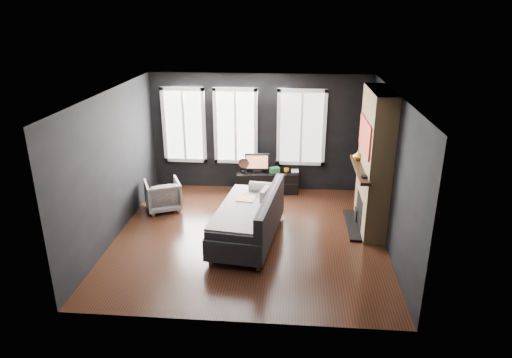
# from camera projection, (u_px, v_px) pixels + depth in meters

# --- Properties ---
(floor) EXTENTS (5.00, 5.00, 0.00)m
(floor) POSITION_uv_depth(u_px,v_px,m) (249.00, 236.00, 8.62)
(floor) COLOR black
(floor) RESTS_ON ground
(ceiling) EXTENTS (5.00, 5.00, 0.00)m
(ceiling) POSITION_uv_depth(u_px,v_px,m) (249.00, 94.00, 7.66)
(ceiling) COLOR white
(ceiling) RESTS_ON ground
(wall_back) EXTENTS (5.00, 0.02, 2.70)m
(wall_back) POSITION_uv_depth(u_px,v_px,m) (260.00, 133.00, 10.47)
(wall_back) COLOR black
(wall_back) RESTS_ON ground
(wall_left) EXTENTS (0.02, 5.00, 2.70)m
(wall_left) POSITION_uv_depth(u_px,v_px,m) (113.00, 165.00, 8.34)
(wall_left) COLOR black
(wall_left) RESTS_ON ground
(wall_right) EXTENTS (0.02, 5.00, 2.70)m
(wall_right) POSITION_uv_depth(u_px,v_px,m) (392.00, 173.00, 7.95)
(wall_right) COLOR black
(wall_right) RESTS_ON ground
(windows) EXTENTS (4.00, 0.16, 1.76)m
(windows) POSITION_uv_depth(u_px,v_px,m) (239.00, 88.00, 10.10)
(windows) COLOR white
(windows) RESTS_ON wall_back
(fireplace) EXTENTS (0.70, 1.62, 2.70)m
(fireplace) POSITION_uv_depth(u_px,v_px,m) (374.00, 162.00, 8.52)
(fireplace) COLOR #93724C
(fireplace) RESTS_ON floor
(sofa) EXTENTS (1.39, 2.35, 0.96)m
(sofa) POSITION_uv_depth(u_px,v_px,m) (248.00, 216.00, 8.34)
(sofa) COLOR #272629
(sofa) RESTS_ON floor
(stripe_pillow) EXTENTS (0.18, 0.40, 0.38)m
(stripe_pillow) POSITION_uv_depth(u_px,v_px,m) (265.00, 198.00, 8.58)
(stripe_pillow) COLOR gray
(stripe_pillow) RESTS_ON sofa
(armchair) EXTENTS (0.90, 0.88, 0.72)m
(armchair) POSITION_uv_depth(u_px,v_px,m) (163.00, 194.00, 9.65)
(armchair) COLOR silver
(armchair) RESTS_ON floor
(media_console) EXTENTS (1.45, 0.59, 0.49)m
(media_console) POSITION_uv_depth(u_px,v_px,m) (267.00, 182.00, 10.60)
(media_console) COLOR black
(media_console) RESTS_ON floor
(monitor) EXTENTS (0.57, 0.15, 0.51)m
(monitor) POSITION_uv_depth(u_px,v_px,m) (257.00, 162.00, 10.44)
(monitor) COLOR black
(monitor) RESTS_ON media_console
(desk_fan) EXTENTS (0.27, 0.27, 0.36)m
(desk_fan) POSITION_uv_depth(u_px,v_px,m) (244.00, 165.00, 10.47)
(desk_fan) COLOR #9F9F9F
(desk_fan) RESTS_ON media_console
(mug) EXTENTS (0.14, 0.12, 0.13)m
(mug) POSITION_uv_depth(u_px,v_px,m) (286.00, 170.00, 10.50)
(mug) COLOR orange
(mug) RESTS_ON media_console
(book) EXTENTS (0.17, 0.03, 0.23)m
(book) POSITION_uv_depth(u_px,v_px,m) (291.00, 166.00, 10.54)
(book) COLOR #A9A488
(book) RESTS_ON media_console
(storage_box) EXTENTS (0.26, 0.22, 0.12)m
(storage_box) POSITION_uv_depth(u_px,v_px,m) (274.00, 170.00, 10.49)
(storage_box) COLOR #2B6939
(storage_box) RESTS_ON media_console
(mantel_vase) EXTENTS (0.22, 0.22, 0.19)m
(mantel_vase) POSITION_uv_depth(u_px,v_px,m) (358.00, 156.00, 8.97)
(mantel_vase) COLOR gold
(mantel_vase) RESTS_ON fireplace
(mantel_clock) EXTENTS (0.17, 0.17, 0.04)m
(mantel_clock) POSITION_uv_depth(u_px,v_px,m) (365.00, 177.00, 8.06)
(mantel_clock) COLOR black
(mantel_clock) RESTS_ON fireplace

